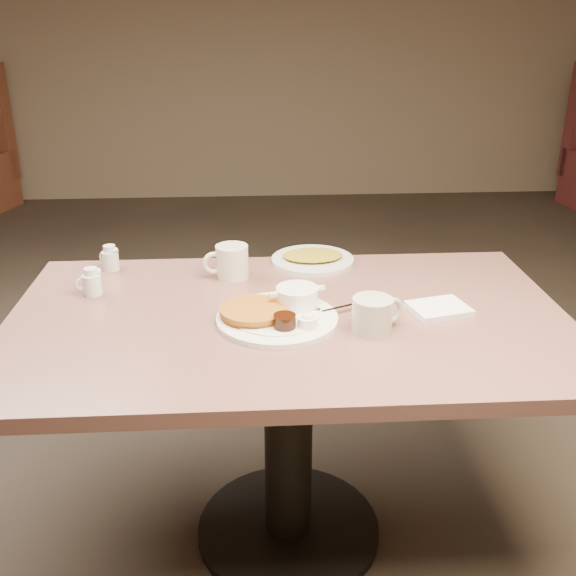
{
  "coord_description": "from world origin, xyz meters",
  "views": [
    {
      "loc": [
        -0.1,
        -1.6,
        1.51
      ],
      "look_at": [
        0.0,
        0.02,
        0.82
      ],
      "focal_mm": 41.21,
      "sensor_mm": 36.0,
      "label": 1
    }
  ],
  "objects": [
    {
      "name": "coffee_mug_far",
      "position": [
        -0.16,
        0.28,
        0.8
      ],
      "size": [
        0.15,
        0.11,
        0.1
      ],
      "color": "beige",
      "rests_on": "diner_table"
    },
    {
      "name": "coffee_mug_near",
      "position": [
        0.21,
        -0.11,
        0.8
      ],
      "size": [
        0.16,
        0.14,
        0.09
      ],
      "color": "#BCB3A3",
      "rests_on": "diner_table"
    },
    {
      "name": "diner_table",
      "position": [
        0.0,
        0.0,
        0.58
      ],
      "size": [
        1.5,
        0.9,
        0.75
      ],
      "color": "#84564C",
      "rests_on": "ground"
    },
    {
      "name": "napkin",
      "position": [
        0.41,
        -0.01,
        0.76
      ],
      "size": [
        0.18,
        0.15,
        0.02
      ],
      "color": "white",
      "rests_on": "diner_table"
    },
    {
      "name": "creamer_right",
      "position": [
        -0.54,
        0.37,
        0.79
      ],
      "size": [
        0.07,
        0.06,
        0.08
      ],
      "color": "silver",
      "rests_on": "diner_table"
    },
    {
      "name": "hash_plate",
      "position": [
        0.1,
        0.39,
        0.76
      ],
      "size": [
        0.27,
        0.27,
        0.04
      ],
      "color": "silver",
      "rests_on": "diner_table"
    },
    {
      "name": "room",
      "position": [
        0.0,
        0.0,
        1.4
      ],
      "size": [
        7.04,
        8.04,
        2.84
      ],
      "color": "#4C3F33",
      "rests_on": "ground"
    },
    {
      "name": "main_plate",
      "position": [
        -0.03,
        -0.03,
        0.77
      ],
      "size": [
        0.42,
        0.4,
        0.07
      ],
      "color": "white",
      "rests_on": "diner_table"
    },
    {
      "name": "creamer_left",
      "position": [
        -0.55,
        0.17,
        0.79
      ],
      "size": [
        0.08,
        0.06,
        0.08
      ],
      "color": "white",
      "rests_on": "diner_table"
    }
  ]
}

